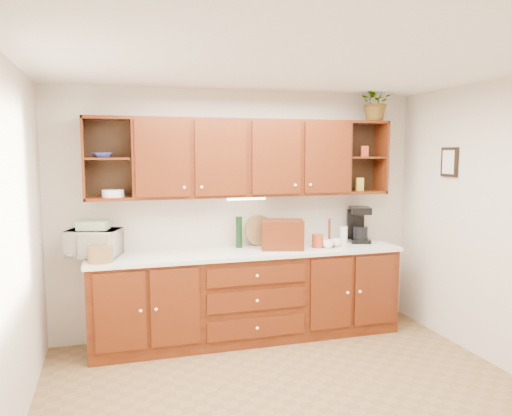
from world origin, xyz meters
TOP-DOWN VIEW (x-y plane):
  - floor at (0.00, 0.00)m, footprint 4.00×4.00m
  - ceiling at (0.00, 0.00)m, footprint 4.00×4.00m
  - back_wall at (0.00, 1.75)m, footprint 4.00×0.00m
  - left_wall at (-2.00, 0.00)m, footprint 0.00×3.50m
  - base_cabinets at (0.00, 1.45)m, footprint 3.20×0.60m
  - countertop at (0.00, 1.44)m, footprint 3.24×0.64m
  - upper_cabinets at (0.01, 1.59)m, footprint 3.20×0.33m
  - undercabinet_light at (0.00, 1.53)m, footprint 0.40×0.05m
  - framed_picture at (1.98, 0.90)m, footprint 0.03×0.24m
  - wicker_basket at (-1.46, 1.30)m, footprint 0.26×0.26m
  - microwave at (-1.52, 1.57)m, footprint 0.57×0.47m
  - towel_stack at (-1.52, 1.57)m, footprint 0.32×0.27m
  - wine_bottle at (-0.05, 1.62)m, footprint 0.07×0.07m
  - woven_tray at (0.19, 1.69)m, footprint 0.34×0.15m
  - bread_box at (0.36, 1.42)m, footprint 0.49×0.38m
  - mug_tree at (0.88, 1.39)m, footprint 0.24×0.26m
  - canister_red at (0.75, 1.39)m, footprint 0.14×0.14m
  - canister_white at (1.13, 1.55)m, footprint 0.10×0.10m
  - canister_yellow at (0.49, 1.47)m, footprint 0.13×0.13m
  - coffee_maker at (1.33, 1.58)m, footprint 0.29×0.33m
  - bowl_stack at (-1.42, 1.55)m, footprint 0.22×0.22m
  - plate_stack at (-1.33, 1.55)m, footprint 0.23×0.23m
  - pantry_box_yellow at (1.33, 1.58)m, footprint 0.09×0.08m
  - pantry_box_red at (1.36, 1.55)m, footprint 0.10×0.09m
  - potted_plant at (1.49, 1.55)m, footprint 0.41×0.36m

SIDE VIEW (x-z plane):
  - floor at x=0.00m, z-range 0.00..0.00m
  - base_cabinets at x=0.00m, z-range 0.00..0.90m
  - countertop at x=0.00m, z-range 0.90..0.94m
  - woven_tray at x=0.19m, z-range 0.78..1.11m
  - mug_tree at x=0.88m, z-range 0.83..1.14m
  - canister_yellow at x=0.49m, z-range 0.94..1.05m
  - canister_red at x=0.75m, z-range 0.94..1.08m
  - wicker_basket at x=-1.46m, z-range 0.94..1.09m
  - canister_white at x=1.13m, z-range 0.94..1.13m
  - microwave at x=-1.52m, z-range 0.94..1.21m
  - bread_box at x=0.36m, z-range 0.94..1.25m
  - wine_bottle at x=-0.05m, z-range 0.94..1.27m
  - coffee_maker at x=1.33m, z-range 0.93..1.33m
  - towel_stack at x=-1.52m, z-range 1.21..1.29m
  - back_wall at x=0.00m, z-range -0.70..3.30m
  - left_wall at x=-2.00m, z-range -0.45..3.05m
  - undercabinet_light at x=0.00m, z-range 1.46..1.48m
  - plate_stack at x=-1.33m, z-range 1.52..1.59m
  - pantry_box_yellow at x=1.33m, z-range 1.52..1.66m
  - framed_picture at x=1.98m, z-range 1.70..2.00m
  - upper_cabinets at x=0.01m, z-range 1.49..2.29m
  - bowl_stack at x=-1.42m, z-range 1.90..1.95m
  - pantry_box_red at x=1.36m, z-range 1.90..2.02m
  - potted_plant at x=1.49m, z-range 2.29..2.72m
  - ceiling at x=0.00m, z-range 2.60..2.60m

